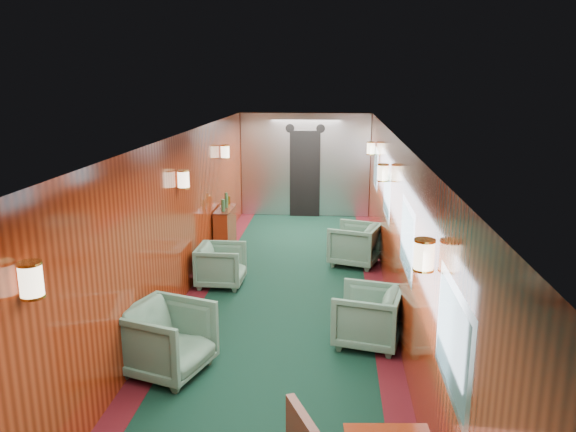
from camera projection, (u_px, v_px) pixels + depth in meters
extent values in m
plane|color=black|center=(281.00, 318.00, 7.58)|extent=(12.00, 12.00, 0.00)
cube|color=silver|center=(280.00, 145.00, 7.02)|extent=(3.00, 12.00, 0.10)
cube|color=silver|center=(280.00, 144.00, 7.02)|extent=(1.20, 12.00, 0.06)
cube|color=maroon|center=(305.00, 164.00, 13.10)|extent=(3.00, 0.10, 2.40)
cube|color=maroon|center=(168.00, 230.00, 7.42)|extent=(0.10, 12.00, 2.40)
cube|color=maroon|center=(397.00, 236.00, 7.18)|extent=(0.10, 12.00, 2.40)
cube|color=#3E0C12|center=(183.00, 315.00, 7.69)|extent=(0.30, 12.00, 0.01)
cube|color=#3E0C12|center=(382.00, 322.00, 7.47)|extent=(0.30, 12.00, 0.01)
cube|color=silver|center=(305.00, 165.00, 13.03)|extent=(2.98, 0.12, 2.38)
cube|color=black|center=(305.00, 174.00, 13.00)|extent=(0.70, 0.06, 2.00)
cylinder|color=black|center=(290.00, 128.00, 12.78)|extent=(0.20, 0.04, 0.20)
cylinder|color=black|center=(321.00, 128.00, 12.73)|extent=(0.20, 0.04, 0.20)
cube|color=silver|center=(453.00, 342.00, 3.73)|extent=(0.02, 1.10, 0.80)
cube|color=slate|center=(452.00, 342.00, 3.73)|extent=(0.01, 0.96, 0.66)
cube|color=silver|center=(407.00, 238.00, 6.15)|extent=(0.02, 1.10, 0.80)
cube|color=slate|center=(406.00, 238.00, 6.15)|extent=(0.01, 0.96, 0.66)
cube|color=silver|center=(387.00, 193.00, 8.57)|extent=(0.02, 1.10, 0.80)
cube|color=slate|center=(387.00, 193.00, 8.57)|extent=(0.01, 0.96, 0.66)
cube|color=silver|center=(376.00, 168.00, 10.99)|extent=(0.02, 1.10, 0.80)
cube|color=slate|center=(375.00, 168.00, 10.99)|extent=(0.01, 0.96, 0.66)
cylinder|color=#FFEEC6|center=(31.00, 280.00, 3.88)|extent=(0.16, 0.16, 0.24)
cylinder|color=gold|center=(33.00, 296.00, 3.91)|extent=(0.17, 0.17, 0.02)
cylinder|color=#FFEEC6|center=(424.00, 255.00, 4.43)|extent=(0.16, 0.16, 0.24)
cylinder|color=gold|center=(423.00, 269.00, 4.46)|extent=(0.17, 0.17, 0.02)
cylinder|color=#FFEEC6|center=(183.00, 179.00, 7.75)|extent=(0.16, 0.16, 0.24)
cylinder|color=gold|center=(184.00, 188.00, 7.78)|extent=(0.17, 0.17, 0.02)
cylinder|color=#FFEEC6|center=(383.00, 173.00, 8.30)|extent=(0.16, 0.16, 0.24)
cylinder|color=gold|center=(383.00, 181.00, 8.33)|extent=(0.17, 0.17, 0.02)
cylinder|color=#FFEEC6|center=(225.00, 152.00, 10.65)|extent=(0.16, 0.16, 0.24)
cylinder|color=gold|center=(225.00, 158.00, 10.68)|extent=(0.17, 0.17, 0.02)
cylinder|color=#FFEEC6|center=(371.00, 148.00, 11.20)|extent=(0.16, 0.16, 0.24)
cylinder|color=gold|center=(371.00, 154.00, 11.23)|extent=(0.17, 0.17, 0.02)
cube|color=maroon|center=(225.00, 230.00, 10.51)|extent=(0.27, 0.89, 0.80)
cube|color=#3B170D|center=(225.00, 209.00, 10.41)|extent=(0.29, 0.91, 0.02)
cylinder|color=#24492A|center=(223.00, 205.00, 10.17)|extent=(0.07, 0.07, 0.22)
cylinder|color=#24492A|center=(226.00, 200.00, 10.46)|extent=(0.06, 0.06, 0.28)
cylinder|color=gold|center=(228.00, 201.00, 10.64)|extent=(0.08, 0.08, 0.18)
imported|color=#1D4337|center=(167.00, 340.00, 6.11)|extent=(1.07, 1.06, 0.78)
imported|color=#1D4337|center=(221.00, 265.00, 8.73)|extent=(0.73, 0.71, 0.65)
imported|color=#1D4337|center=(368.00, 317.00, 6.78)|extent=(0.93, 0.91, 0.71)
imported|color=#1D4337|center=(354.00, 244.00, 9.71)|extent=(1.00, 0.98, 0.72)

